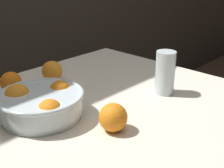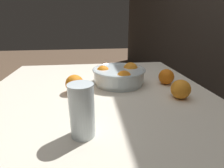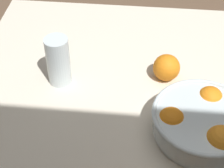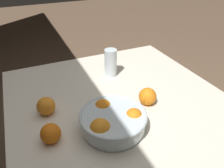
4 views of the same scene
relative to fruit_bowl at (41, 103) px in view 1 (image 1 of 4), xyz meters
The scene contains 6 objects.
dining_table 0.21m from the fruit_bowl, 41.14° to the right, with size 1.12×1.00×0.75m.
fruit_bowl is the anchor object (origin of this frame).
juice_glass 0.44m from the fruit_bowl, 22.75° to the right, with size 0.07×0.07×0.15m.
orange_loose_near_bowl 0.30m from the fruit_bowl, 46.94° to the left, with size 0.08×0.08×0.08m, color orange.
orange_loose_front 0.23m from the fruit_bowl, 81.35° to the left, with size 0.08×0.08×0.08m, color orange.
orange_loose_aside 0.23m from the fruit_bowl, 67.51° to the right, with size 0.08×0.08×0.08m, color orange.
Camera 1 is at (-0.59, -0.62, 1.20)m, focal length 50.00 mm.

